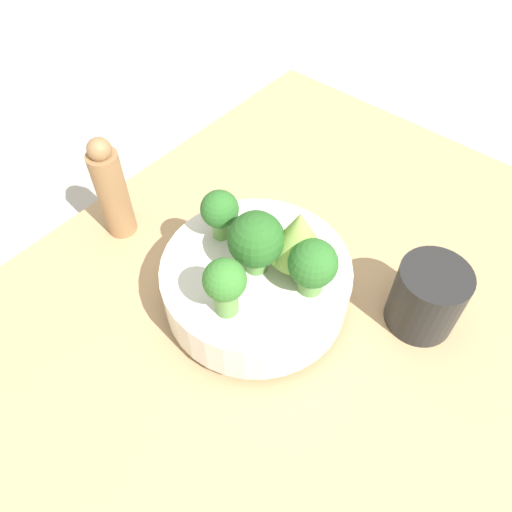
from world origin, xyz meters
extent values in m
plane|color=#ADA89E|center=(0.00, 0.00, 0.00)|extent=(6.00, 6.00, 0.00)
cube|color=tan|center=(0.00, 0.00, 0.02)|extent=(0.88, 0.67, 0.03)
cylinder|color=silver|center=(0.03, -0.03, 0.04)|extent=(0.10, 0.10, 0.01)
cylinder|color=silver|center=(0.03, -0.03, 0.08)|extent=(0.23, 0.23, 0.06)
cylinder|color=#609347|center=(0.00, 0.01, 0.12)|extent=(0.02, 0.02, 0.03)
cone|color=#93B751|center=(0.00, 0.01, 0.16)|extent=(0.07, 0.07, 0.07)
cylinder|color=#6BA34C|center=(0.02, -0.09, 0.12)|extent=(0.02, 0.02, 0.03)
sphere|color=#2D6B28|center=(0.02, -0.09, 0.15)|extent=(0.05, 0.05, 0.05)
cylinder|color=#609347|center=(0.01, 0.04, 0.12)|extent=(0.03, 0.03, 0.02)
sphere|color=#2D6B28|center=(0.01, 0.04, 0.15)|extent=(0.05, 0.05, 0.05)
cylinder|color=#609347|center=(0.10, -0.02, 0.13)|extent=(0.03, 0.03, 0.04)
sphere|color=#387A2D|center=(0.10, -0.02, 0.16)|extent=(0.05, 0.05, 0.05)
cylinder|color=#609347|center=(0.03, -0.03, 0.12)|extent=(0.03, 0.03, 0.03)
sphere|color=#286023|center=(0.03, -0.03, 0.16)|extent=(0.06, 0.06, 0.06)
cylinder|color=black|center=(-0.08, 0.14, 0.08)|extent=(0.08, 0.08, 0.09)
cylinder|color=#997047|center=(0.06, -0.26, 0.10)|extent=(0.04, 0.04, 0.13)
sphere|color=#997047|center=(0.06, -0.26, 0.18)|extent=(0.03, 0.03, 0.03)
camera|label=1|loc=(0.30, 0.20, 0.57)|focal=35.00mm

